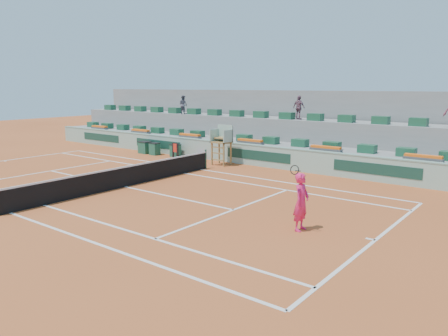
{
  "coord_description": "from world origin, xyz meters",
  "views": [
    {
      "loc": [
        16.06,
        -13.06,
        4.72
      ],
      "look_at": [
        4.0,
        2.5,
        1.0
      ],
      "focal_mm": 35.0,
      "sensor_mm": 36.0,
      "label": 1
    }
  ],
  "objects_px": {
    "tennis_player": "(301,202)",
    "drink_cooler_a": "(175,151)",
    "player_bag": "(199,157)",
    "umpire_chair": "(222,139)"
  },
  "relations": [
    {
      "from": "player_bag",
      "to": "drink_cooler_a",
      "type": "height_order",
      "value": "drink_cooler_a"
    },
    {
      "from": "drink_cooler_a",
      "to": "tennis_player",
      "type": "height_order",
      "value": "tennis_player"
    },
    {
      "from": "drink_cooler_a",
      "to": "tennis_player",
      "type": "relative_size",
      "value": 0.37
    },
    {
      "from": "player_bag",
      "to": "umpire_chair",
      "type": "bearing_deg",
      "value": -13.05
    },
    {
      "from": "umpire_chair",
      "to": "player_bag",
      "type": "bearing_deg",
      "value": 166.95
    },
    {
      "from": "player_bag",
      "to": "tennis_player",
      "type": "xyz_separation_m",
      "value": [
        11.97,
        -8.6,
        0.8
      ]
    },
    {
      "from": "umpire_chair",
      "to": "drink_cooler_a",
      "type": "relative_size",
      "value": 2.86
    },
    {
      "from": "tennis_player",
      "to": "drink_cooler_a",
      "type": "bearing_deg",
      "value": 148.7
    },
    {
      "from": "drink_cooler_a",
      "to": "tennis_player",
      "type": "bearing_deg",
      "value": -31.3
    },
    {
      "from": "drink_cooler_a",
      "to": "tennis_player",
      "type": "xyz_separation_m",
      "value": [
        13.92,
        -8.46,
        0.55
      ]
    }
  ]
}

